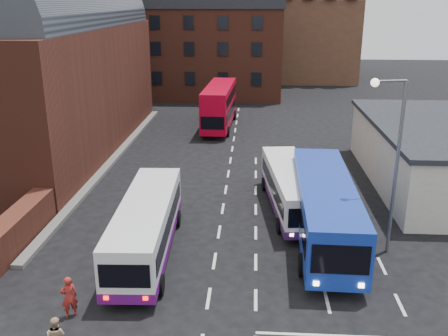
# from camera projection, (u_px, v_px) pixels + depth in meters

# --- Properties ---
(ground) EXTENTS (180.00, 180.00, 0.00)m
(ground) POSITION_uv_depth(u_px,v_px,m) (210.00, 288.00, 21.93)
(ground) COLOR black
(railway_station) EXTENTS (12.00, 28.00, 16.00)m
(railway_station) POSITION_uv_depth(u_px,v_px,m) (41.00, 57.00, 40.23)
(railway_station) COLOR #602B1E
(railway_station) RESTS_ON ground
(forecourt_wall) EXTENTS (1.20, 10.00, 1.80)m
(forecourt_wall) POSITION_uv_depth(u_px,v_px,m) (4.00, 242.00, 24.12)
(forecourt_wall) COLOR #602B1E
(forecourt_wall) RESTS_ON ground
(brick_terrace) EXTENTS (22.00, 10.00, 11.00)m
(brick_terrace) POSITION_uv_depth(u_px,v_px,m) (194.00, 53.00, 64.00)
(brick_terrace) COLOR brown
(brick_terrace) RESTS_ON ground
(castle_keep) EXTENTS (22.00, 22.00, 12.00)m
(castle_keep) POSITION_uv_depth(u_px,v_px,m) (281.00, 38.00, 82.06)
(castle_keep) COLOR brown
(castle_keep) RESTS_ON ground
(bus_white_outbound) EXTENTS (2.90, 10.28, 2.78)m
(bus_white_outbound) POSITION_uv_depth(u_px,v_px,m) (146.00, 224.00, 24.38)
(bus_white_outbound) COLOR white
(bus_white_outbound) RESTS_ON ground
(bus_white_inbound) EXTENTS (3.24, 9.71, 2.60)m
(bus_white_inbound) POSITION_uv_depth(u_px,v_px,m) (290.00, 186.00, 29.55)
(bus_white_inbound) COLOR white
(bus_white_inbound) RESTS_ON ground
(bus_blue) EXTENTS (3.22, 11.92, 3.23)m
(bus_blue) POSITION_uv_depth(u_px,v_px,m) (325.00, 206.00, 25.81)
(bus_blue) COLOR #1532A2
(bus_blue) RESTS_ON ground
(bus_red_double) EXTENTS (3.00, 10.53, 4.17)m
(bus_red_double) POSITION_uv_depth(u_px,v_px,m) (219.00, 106.00, 48.68)
(bus_red_double) COLOR #C0021F
(bus_red_double) RESTS_ON ground
(street_lamp) EXTENTS (1.75, 0.60, 8.72)m
(street_lamp) POSITION_uv_depth(u_px,v_px,m) (392.00, 152.00, 23.40)
(street_lamp) COLOR slate
(street_lamp) RESTS_ON ground
(pedestrian_red) EXTENTS (0.78, 0.71, 1.78)m
(pedestrian_red) POSITION_uv_depth(u_px,v_px,m) (69.00, 297.00, 19.70)
(pedestrian_red) COLOR maroon
(pedestrian_red) RESTS_ON ground
(pedestrian_beige) EXTENTS (0.84, 0.72, 1.51)m
(pedestrian_beige) POSITION_uv_depth(u_px,v_px,m) (56.00, 336.00, 17.63)
(pedestrian_beige) COLOR tan
(pedestrian_beige) RESTS_ON ground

